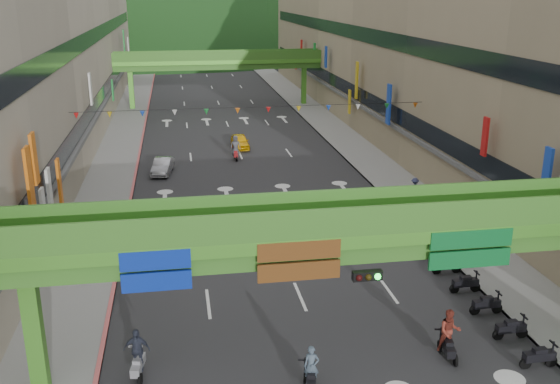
{
  "coord_description": "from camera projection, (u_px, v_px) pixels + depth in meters",
  "views": [
    {
      "loc": [
        -5.51,
        -14.99,
        14.37
      ],
      "look_at": [
        0.0,
        18.0,
        3.5
      ],
      "focal_mm": 40.0,
      "sensor_mm": 36.0,
      "label": 1
    }
  ],
  "objects": [
    {
      "name": "scooter_rider_left",
      "position": [
        137.0,
        354.0,
        23.93
      ],
      "size": [
        1.09,
        1.6,
        2.11
      ],
      "color": "gray",
      "rests_on": "ground"
    },
    {
      "name": "curb_right",
      "position": [
        314.0,
        128.0,
        67.67
      ],
      "size": [
        0.2,
        140.0,
        0.18
      ],
      "primitive_type": "cube",
      "color": "gray",
      "rests_on": "ground"
    },
    {
      "name": "parked_scooter_row",
      "position": [
        476.0,
        293.0,
        29.87
      ],
      "size": [
        1.6,
        11.55,
        1.08
      ],
      "color": "black",
      "rests_on": "ground"
    },
    {
      "name": "car_yellow",
      "position": [
        240.0,
        142.0,
        59.13
      ],
      "size": [
        1.61,
        3.87,
        1.31
      ],
      "primitive_type": "imported",
      "rotation": [
        0.0,
        0.0,
        0.02
      ],
      "color": "yellow",
      "rests_on": "ground"
    },
    {
      "name": "car_silver",
      "position": [
        163.0,
        166.0,
        50.92
      ],
      "size": [
        1.93,
        4.03,
        1.27
      ],
      "primitive_type": "imported",
      "rotation": [
        0.0,
        0.0,
        -0.15
      ],
      "color": "#9C9DA3",
      "rests_on": "ground"
    },
    {
      "name": "hill_right",
      "position": [
        273.0,
        39.0,
        192.13
      ],
      "size": [
        208.0,
        176.0,
        128.0
      ],
      "primitive_type": "ellipsoid",
      "color": "#1C4419",
      "rests_on": "ground"
    },
    {
      "name": "scooter_rider_mid",
      "position": [
        449.0,
        334.0,
        25.15
      ],
      "size": [
        1.01,
        1.59,
        2.2
      ],
      "color": "black",
      "rests_on": "ground"
    },
    {
      "name": "scooter_rider_near",
      "position": [
        311.0,
        372.0,
        23.12
      ],
      "size": [
        0.72,
        1.58,
        1.91
      ],
      "color": "black",
      "rests_on": "ground"
    },
    {
      "name": "pedestrian_blue",
      "position": [
        415.0,
        191.0,
        44.3
      ],
      "size": [
        0.8,
        0.6,
        1.55
      ],
      "primitive_type": "imported",
      "rotation": [
        0.0,
        0.0,
        3.33
      ],
      "color": "#2D3052",
      "rests_on": "ground"
    },
    {
      "name": "overpass_far",
      "position": [
        219.0,
        64.0,
        78.67
      ],
      "size": [
        28.0,
        2.2,
        7.1
      ],
      "color": "#4C9E2D",
      "rests_on": "ground"
    },
    {
      "name": "pedestrian_dark",
      "position": [
        465.0,
        246.0,
        34.42
      ],
      "size": [
        1.1,
        0.59,
        1.78
      ],
      "primitive_type": "imported",
      "rotation": [
        0.0,
        0.0,
        0.16
      ],
      "color": "black",
      "rests_on": "ground"
    },
    {
      "name": "building_row_left",
      "position": [
        33.0,
        43.0,
        60.38
      ],
      "size": [
        12.8,
        95.0,
        19.0
      ],
      "color": "#9E937F",
      "rests_on": "ground"
    },
    {
      "name": "hill_left",
      "position": [
        138.0,
        46.0,
        167.1
      ],
      "size": [
        168.0,
        140.0,
        112.0
      ],
      "primitive_type": "ellipsoid",
      "color": "#1C4419",
      "rests_on": "ground"
    },
    {
      "name": "scooter_rider_far",
      "position": [
        236.0,
        148.0,
        54.92
      ],
      "size": [
        0.94,
        1.6,
        2.2
      ],
      "color": "maroon",
      "rests_on": "ground"
    },
    {
      "name": "overpass_near",
      "position": [
        361.0,
        251.0,
        22.95
      ],
      "size": [
        28.0,
        12.27,
        7.1
      ],
      "color": "#4C9E2D",
      "rests_on": "ground"
    },
    {
      "name": "road_slab",
      "position": [
        230.0,
        132.0,
        66.26
      ],
      "size": [
        18.0,
        140.0,
        0.02
      ],
      "primitive_type": "cube",
      "color": "#28282B",
      "rests_on": "ground"
    },
    {
      "name": "bunting_string",
      "position": [
        253.0,
        110.0,
        45.67
      ],
      "size": [
        26.0,
        0.36,
        0.47
      ],
      "color": "black",
      "rests_on": "ground"
    },
    {
      "name": "sidewalk_left",
      "position": [
        124.0,
        135.0,
        64.52
      ],
      "size": [
        4.0,
        140.0,
        0.15
      ],
      "primitive_type": "cube",
      "color": "gray",
      "rests_on": "ground"
    },
    {
      "name": "sidewalk_right",
      "position": [
        331.0,
        127.0,
        67.97
      ],
      "size": [
        4.0,
        140.0,
        0.15
      ],
      "primitive_type": "cube",
      "color": "gray",
      "rests_on": "ground"
    },
    {
      "name": "curb_left",
      "position": [
        143.0,
        134.0,
        64.81
      ],
      "size": [
        0.2,
        140.0,
        0.18
      ],
      "primitive_type": "cube",
      "color": "#CC5959",
      "rests_on": "ground"
    },
    {
      "name": "building_row_right",
      "position": [
        406.0,
        38.0,
        66.31
      ],
      "size": [
        12.8,
        95.0,
        19.0
      ],
      "color": "gray",
      "rests_on": "ground"
    },
    {
      "name": "pedestrian_red",
      "position": [
        466.0,
        216.0,
        39.33
      ],
      "size": [
        0.76,
        0.6,
        1.51
      ],
      "primitive_type": "imported",
      "rotation": [
        0.0,
        0.0,
        0.04
      ],
      "color": "#B21336",
      "rests_on": "ground"
    }
  ]
}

